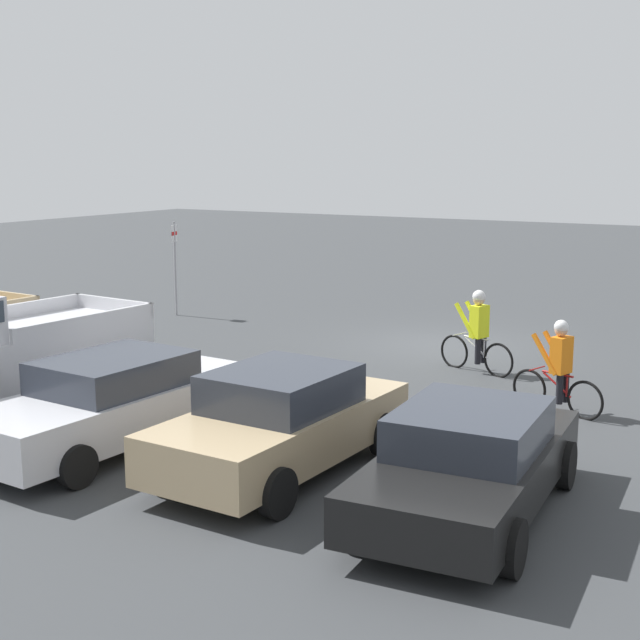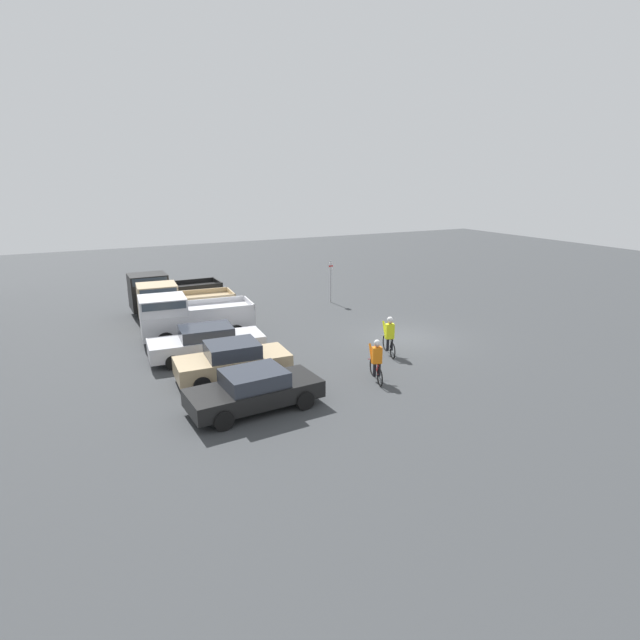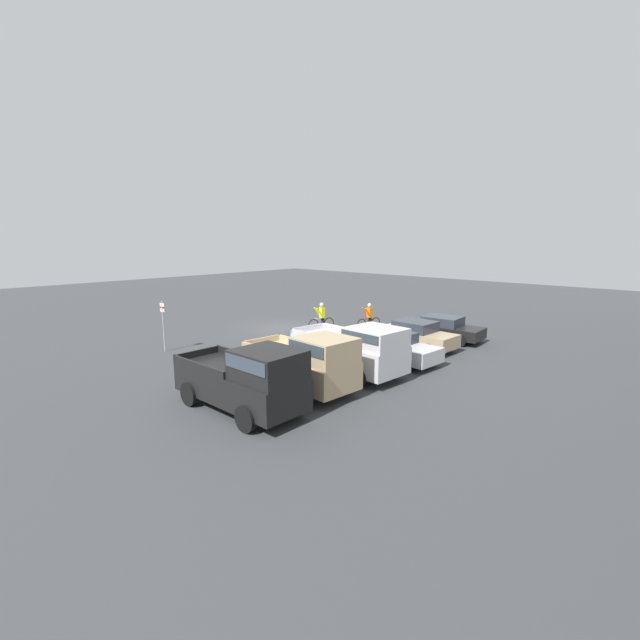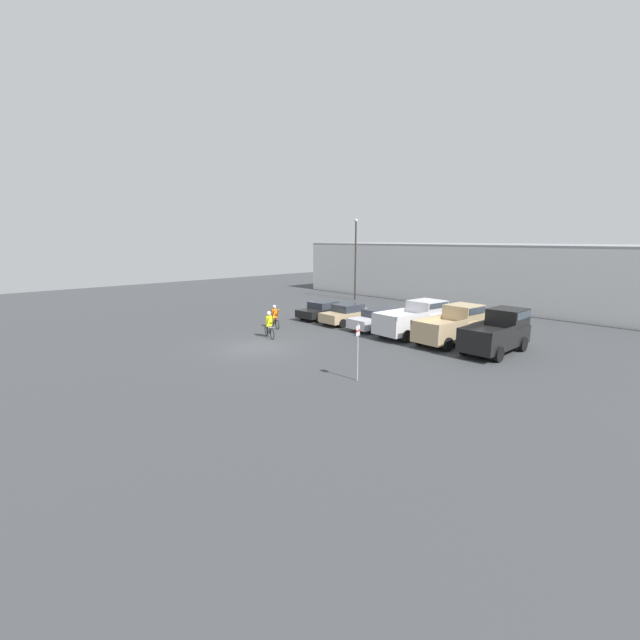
{
  "view_description": "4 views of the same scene",
  "coord_description": "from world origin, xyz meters",
  "px_view_note": "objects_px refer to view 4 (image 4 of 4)",
  "views": [
    {
      "loc": [
        -7.62,
        19.11,
        4.36
      ],
      "look_at": [
        0.89,
        4.26,
        1.2
      ],
      "focal_mm": 50.0,
      "sensor_mm": 36.0,
      "label": 1
    },
    {
      "loc": [
        -18.67,
        14.11,
        7.47
      ],
      "look_at": [
        0.89,
        4.26,
        1.2
      ],
      "focal_mm": 28.0,
      "sensor_mm": 36.0,
      "label": 2
    },
    {
      "loc": [
        18.15,
        20.18,
        5.67
      ],
      "look_at": [
        0.89,
        4.26,
        1.2
      ],
      "focal_mm": 24.0,
      "sensor_mm": 36.0,
      "label": 3
    },
    {
      "loc": [
        20.16,
        -13.66,
        6.23
      ],
      "look_at": [
        0.89,
        4.26,
        1.2
      ],
      "focal_mm": 24.0,
      "sensor_mm": 36.0,
      "label": 4
    }
  ],
  "objects_px": {
    "sedan_2": "(380,319)",
    "fire_lane_sign": "(358,347)",
    "pickup_truck_1": "(453,324)",
    "sedan_1": "(348,314)",
    "lamppost": "(356,254)",
    "pickup_truck_0": "(415,318)",
    "sedan_0": "(323,310)",
    "pickup_truck_2": "(499,331)",
    "cyclist_1": "(275,316)",
    "cyclist_0": "(269,324)"
  },
  "relations": [
    {
      "from": "sedan_2",
      "to": "fire_lane_sign",
      "type": "relative_size",
      "value": 1.89
    },
    {
      "from": "fire_lane_sign",
      "to": "pickup_truck_1",
      "type": "bearing_deg",
      "value": 94.61
    },
    {
      "from": "sedan_1",
      "to": "lamppost",
      "type": "distance_m",
      "value": 13.29
    },
    {
      "from": "sedan_2",
      "to": "pickup_truck_0",
      "type": "xyz_separation_m",
      "value": [
        2.83,
        0.08,
        0.43
      ]
    },
    {
      "from": "sedan_0",
      "to": "lamppost",
      "type": "bearing_deg",
      "value": 119.31
    },
    {
      "from": "pickup_truck_0",
      "to": "pickup_truck_2",
      "type": "bearing_deg",
      "value": -0.42
    },
    {
      "from": "pickup_truck_0",
      "to": "lamppost",
      "type": "bearing_deg",
      "value": 145.95
    },
    {
      "from": "pickup_truck_1",
      "to": "lamppost",
      "type": "bearing_deg",
      "value": 150.48
    },
    {
      "from": "cyclist_1",
      "to": "pickup_truck_1",
      "type": "bearing_deg",
      "value": 25.04
    },
    {
      "from": "sedan_2",
      "to": "fire_lane_sign",
      "type": "bearing_deg",
      "value": -55.77
    },
    {
      "from": "sedan_0",
      "to": "pickup_truck_0",
      "type": "relative_size",
      "value": 0.86
    },
    {
      "from": "sedan_2",
      "to": "cyclist_1",
      "type": "relative_size",
      "value": 2.84
    },
    {
      "from": "sedan_1",
      "to": "lamppost",
      "type": "xyz_separation_m",
      "value": [
        -8.18,
        9.7,
        3.96
      ]
    },
    {
      "from": "pickup_truck_0",
      "to": "lamppost",
      "type": "height_order",
      "value": "lamppost"
    },
    {
      "from": "sedan_0",
      "to": "fire_lane_sign",
      "type": "relative_size",
      "value": 1.75
    },
    {
      "from": "cyclist_1",
      "to": "lamppost",
      "type": "bearing_deg",
      "value": 111.12
    },
    {
      "from": "lamppost",
      "to": "sedan_0",
      "type": "bearing_deg",
      "value": -60.69
    },
    {
      "from": "sedan_0",
      "to": "pickup_truck_0",
      "type": "height_order",
      "value": "pickup_truck_0"
    },
    {
      "from": "pickup_truck_2",
      "to": "fire_lane_sign",
      "type": "height_order",
      "value": "fire_lane_sign"
    },
    {
      "from": "sedan_0",
      "to": "pickup_truck_1",
      "type": "relative_size",
      "value": 0.92
    },
    {
      "from": "cyclist_0",
      "to": "sedan_2",
      "type": "bearing_deg",
      "value": 66.52
    },
    {
      "from": "sedan_0",
      "to": "cyclist_0",
      "type": "height_order",
      "value": "cyclist_0"
    },
    {
      "from": "sedan_1",
      "to": "sedan_2",
      "type": "relative_size",
      "value": 0.89
    },
    {
      "from": "sedan_2",
      "to": "pickup_truck_2",
      "type": "xyz_separation_m",
      "value": [
        8.39,
        0.04,
        0.49
      ]
    },
    {
      "from": "cyclist_0",
      "to": "fire_lane_sign",
      "type": "distance_m",
      "value": 9.79
    },
    {
      "from": "sedan_2",
      "to": "pickup_truck_1",
      "type": "bearing_deg",
      "value": 0.1
    },
    {
      "from": "cyclist_0",
      "to": "lamppost",
      "type": "relative_size",
      "value": 0.22
    },
    {
      "from": "pickup_truck_2",
      "to": "cyclist_0",
      "type": "xyz_separation_m",
      "value": [
        -11.54,
        -7.27,
        -0.32
      ]
    },
    {
      "from": "sedan_2",
      "to": "pickup_truck_1",
      "type": "xyz_separation_m",
      "value": [
        5.63,
        0.01,
        0.45
      ]
    },
    {
      "from": "cyclist_0",
      "to": "pickup_truck_0",
      "type": "bearing_deg",
      "value": 50.75
    },
    {
      "from": "sedan_2",
      "to": "cyclist_0",
      "type": "distance_m",
      "value": 7.88
    },
    {
      "from": "sedan_0",
      "to": "cyclist_0",
      "type": "relative_size",
      "value": 2.56
    },
    {
      "from": "pickup_truck_0",
      "to": "fire_lane_sign",
      "type": "height_order",
      "value": "fire_lane_sign"
    },
    {
      "from": "sedan_0",
      "to": "lamppost",
      "type": "distance_m",
      "value": 11.7
    },
    {
      "from": "pickup_truck_1",
      "to": "pickup_truck_2",
      "type": "xyz_separation_m",
      "value": [
        2.77,
        0.03,
        0.04
      ]
    },
    {
      "from": "pickup_truck_0",
      "to": "cyclist_1",
      "type": "distance_m",
      "value": 9.71
    },
    {
      "from": "lamppost",
      "to": "sedan_2",
      "type": "bearing_deg",
      "value": -40.61
    },
    {
      "from": "pickup_truck_0",
      "to": "cyclist_0",
      "type": "xyz_separation_m",
      "value": [
        -5.97,
        -7.31,
        -0.26
      ]
    },
    {
      "from": "cyclist_0",
      "to": "pickup_truck_1",
      "type": "bearing_deg",
      "value": 39.54
    },
    {
      "from": "sedan_2",
      "to": "lamppost",
      "type": "distance_m",
      "value": 15.0
    },
    {
      "from": "sedan_2",
      "to": "pickup_truck_0",
      "type": "relative_size",
      "value": 0.93
    },
    {
      "from": "pickup_truck_0",
      "to": "fire_lane_sign",
      "type": "distance_m",
      "value": 10.12
    },
    {
      "from": "sedan_0",
      "to": "sedan_1",
      "type": "relative_size",
      "value": 1.04
    },
    {
      "from": "pickup_truck_2",
      "to": "fire_lane_sign",
      "type": "bearing_deg",
      "value": -102.03
    },
    {
      "from": "sedan_2",
      "to": "cyclist_0",
      "type": "height_order",
      "value": "cyclist_0"
    },
    {
      "from": "sedan_2",
      "to": "fire_lane_sign",
      "type": "xyz_separation_m",
      "value": [
        6.39,
        -9.39,
        0.86
      ]
    },
    {
      "from": "sedan_1",
      "to": "lamppost",
      "type": "relative_size",
      "value": 0.53
    },
    {
      "from": "pickup_truck_2",
      "to": "cyclist_1",
      "type": "height_order",
      "value": "pickup_truck_2"
    },
    {
      "from": "pickup_truck_0",
      "to": "cyclist_0",
      "type": "distance_m",
      "value": 9.44
    },
    {
      "from": "sedan_0",
      "to": "pickup_truck_2",
      "type": "height_order",
      "value": "pickup_truck_2"
    }
  ]
}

